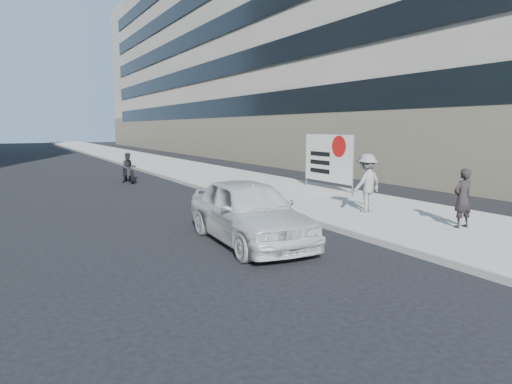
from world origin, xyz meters
TOP-DOWN VIEW (x-y plane):
  - ground at (0.00, 0.00)m, footprint 160.00×160.00m
  - near_sidewalk at (4.00, 20.00)m, footprint 5.00×120.00m
  - near_building at (17.00, 32.00)m, footprint 14.00×70.00m
  - jogger at (3.48, 3.02)m, footprint 1.20×0.81m
  - pedestrian_woman at (4.07, 0.23)m, footprint 0.57×0.40m
  - protest_banner at (5.64, 7.62)m, footprint 0.08×3.06m
  - white_sedan_near at (-1.00, 2.00)m, footprint 2.02×4.42m
  - motorcycle at (-0.58, 15.05)m, footprint 0.76×2.05m

SIDE VIEW (x-z plane):
  - ground at x=0.00m, z-range 0.00..0.00m
  - near_sidewalk at x=4.00m, z-range 0.00..0.15m
  - motorcycle at x=-0.58m, z-range -0.08..1.35m
  - white_sedan_near at x=-1.00m, z-range 0.00..1.47m
  - pedestrian_woman at x=4.07m, z-range 0.15..1.63m
  - jogger at x=3.48m, z-range 0.15..1.87m
  - protest_banner at x=5.64m, z-range 0.30..2.50m
  - near_building at x=17.00m, z-range 0.00..20.00m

